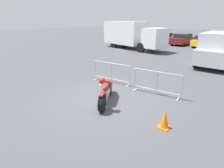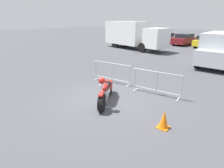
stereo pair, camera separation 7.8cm
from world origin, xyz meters
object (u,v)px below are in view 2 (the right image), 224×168
(box_truck, at_px, (132,34))
(parked_car_black, at_px, (132,36))
(crowd_barrier_near, at_px, (112,72))
(parked_car_yellow, at_px, (206,41))
(delivery_van, at_px, (220,48))
(crowd_barrier_far, at_px, (157,83))
(motorcycle, at_px, (106,91))
(parked_car_maroon, at_px, (184,39))
(traffic_cone, at_px, (164,120))
(parked_car_blue, at_px, (146,37))
(parked_car_white, at_px, (165,38))

(box_truck, xyz_separation_m, parked_car_black, (-4.35, 6.94, -0.95))
(crowd_barrier_near, height_order, parked_car_yellow, parked_car_yellow)
(delivery_van, bearing_deg, crowd_barrier_far, -6.45)
(parked_car_black, bearing_deg, motorcycle, -141.79)
(parked_car_maroon, bearing_deg, traffic_cone, -155.56)
(motorcycle, bearing_deg, crowd_barrier_near, -176.84)
(motorcycle, bearing_deg, parked_car_blue, 174.22)
(parked_car_black, xyz_separation_m, traffic_cone, (13.84, -19.62, -0.40))
(parked_car_maroon, xyz_separation_m, traffic_cone, (5.76, -19.63, -0.45))
(delivery_van, distance_m, traffic_cone, 10.12)
(parked_car_black, bearing_deg, delivery_van, -117.12)
(box_truck, distance_m, parked_car_blue, 6.80)
(motorcycle, relative_size, crowd_barrier_far, 0.92)
(parked_car_black, relative_size, traffic_cone, 7.10)
(traffic_cone, bearing_deg, parked_car_black, 125.18)
(crowd_barrier_near, bearing_deg, delivery_van, 65.41)
(parked_car_white, xyz_separation_m, traffic_cone, (8.45, -19.84, -0.42))
(box_truck, distance_m, parked_car_black, 8.25)
(crowd_barrier_far, bearing_deg, crowd_barrier_near, 180.00)
(crowd_barrier_near, relative_size, delivery_van, 0.44)
(delivery_van, distance_m, parked_car_yellow, 9.58)
(crowd_barrier_near, relative_size, parked_car_black, 0.53)
(motorcycle, xyz_separation_m, traffic_cone, (2.61, -0.28, -0.20))
(box_truck, height_order, delivery_van, box_truck)
(parked_car_blue, bearing_deg, delivery_van, -122.02)
(crowd_barrier_near, xyz_separation_m, box_truck, (-5.61, 10.46, 1.08))
(parked_car_blue, distance_m, parked_car_yellow, 8.08)
(parked_car_white, bearing_deg, motorcycle, -155.28)
(parked_car_white, distance_m, parked_car_yellow, 5.42)
(parked_car_yellow, bearing_deg, motorcycle, -170.53)
(parked_car_maroon, distance_m, parked_car_yellow, 2.72)
(motorcycle, height_order, crowd_barrier_far, motorcycle)
(motorcycle, bearing_deg, box_truck, 178.97)
(box_truck, bearing_deg, parked_car_blue, 115.41)
(parked_car_yellow, xyz_separation_m, traffic_cone, (3.07, -19.22, -0.41))
(motorcycle, relative_size, parked_car_blue, 0.49)
(crowd_barrier_far, bearing_deg, parked_car_white, 112.00)
(delivery_van, bearing_deg, crowd_barrier_near, -23.47)
(crowd_barrier_far, distance_m, parked_car_black, 21.43)
(parked_car_white, bearing_deg, parked_car_black, 100.33)
(parked_car_black, distance_m, parked_car_blue, 2.72)
(delivery_van, bearing_deg, parked_car_maroon, -149.11)
(delivery_van, bearing_deg, motorcycle, -12.19)
(traffic_cone, bearing_deg, parked_car_blue, 120.12)
(box_truck, relative_size, parked_car_yellow, 1.87)
(delivery_van, height_order, parked_car_yellow, delivery_van)
(parked_car_maroon, xyz_separation_m, parked_car_yellow, (2.69, -0.41, -0.03))
(parked_car_blue, xyz_separation_m, parked_car_yellow, (8.08, 0.01, 0.02))
(box_truck, height_order, parked_car_yellow, box_truck)
(motorcycle, distance_m, delivery_van, 10.09)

